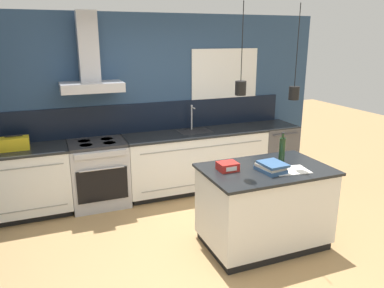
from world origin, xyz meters
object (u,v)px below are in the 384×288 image
at_px(bottle_on_island, 282,150).
at_px(book_stack, 271,167).
at_px(oven_range, 99,173).
at_px(yellow_toolbox, 15,144).
at_px(dishwasher, 272,151).
at_px(red_supply_box, 228,166).

height_order(bottle_on_island, book_stack, bottle_on_island).
distance_m(oven_range, bottle_on_island, 2.52).
xyz_separation_m(bottle_on_island, yellow_toolbox, (-2.81, 1.65, -0.07)).
distance_m(book_stack, yellow_toolbox, 3.15).
xyz_separation_m(dishwasher, bottle_on_island, (-1.01, -1.65, 0.60)).
bearing_deg(bottle_on_island, yellow_toolbox, 149.61).
xyz_separation_m(oven_range, red_supply_box, (1.13, -1.65, 0.50)).
xyz_separation_m(red_supply_box, yellow_toolbox, (-2.13, 1.66, 0.04)).
relative_size(bottle_on_island, yellow_toolbox, 1.03).
xyz_separation_m(oven_range, book_stack, (1.54, -1.86, 0.50)).
xyz_separation_m(oven_range, dishwasher, (2.82, 0.00, -0.00)).
bearing_deg(book_stack, red_supply_box, 153.10).
bearing_deg(bottle_on_island, oven_range, 137.79).
bearing_deg(oven_range, red_supply_box, -55.54).
height_order(dishwasher, yellow_toolbox, yellow_toolbox).
relative_size(dishwasher, red_supply_box, 4.45).
height_order(oven_range, yellow_toolbox, yellow_toolbox).
height_order(book_stack, yellow_toolbox, yellow_toolbox).
bearing_deg(red_supply_box, oven_range, 124.46).
bearing_deg(oven_range, book_stack, -50.35).
distance_m(bottle_on_island, book_stack, 0.36).
relative_size(dishwasher, bottle_on_island, 2.59).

